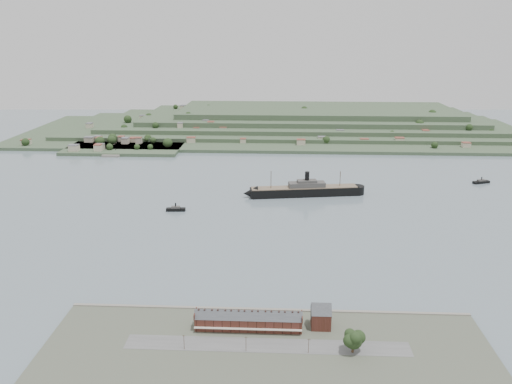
{
  "coord_description": "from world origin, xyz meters",
  "views": [
    {
      "loc": [
        4.57,
        -391.87,
        148.88
      ],
      "look_at": [
        -15.48,
        30.0,
        12.84
      ],
      "focal_mm": 35.0,
      "sensor_mm": 36.0,
      "label": 1
    }
  ],
  "objects_px": {
    "steamship": "(301,190)",
    "tugboat": "(176,209)",
    "gabled_building": "(321,316)",
    "terrace_row": "(248,321)",
    "fig_tree": "(354,339)"
  },
  "relations": [
    {
      "from": "steamship",
      "to": "tugboat",
      "type": "xyz_separation_m",
      "value": [
        -110.94,
        -48.01,
        -3.36
      ]
    },
    {
      "from": "gabled_building",
      "to": "fig_tree",
      "type": "bearing_deg",
      "value": -57.17
    },
    {
      "from": "terrace_row",
      "to": "steamship",
      "type": "height_order",
      "value": "steamship"
    },
    {
      "from": "tugboat",
      "to": "gabled_building",
      "type": "bearing_deg",
      "value": -57.59
    },
    {
      "from": "terrace_row",
      "to": "tugboat",
      "type": "distance_m",
      "value": 195.48
    },
    {
      "from": "gabled_building",
      "to": "fig_tree",
      "type": "distance_m",
      "value": 25.94
    },
    {
      "from": "steamship",
      "to": "fig_tree",
      "type": "relative_size",
      "value": 9.51
    },
    {
      "from": "steamship",
      "to": "fig_tree",
      "type": "xyz_separation_m",
      "value": [
        15.22,
        -246.37,
        4.3
      ]
    },
    {
      "from": "gabled_building",
      "to": "terrace_row",
      "type": "bearing_deg",
      "value": -173.88
    },
    {
      "from": "steamship",
      "to": "fig_tree",
      "type": "bearing_deg",
      "value": -86.46
    },
    {
      "from": "gabled_building",
      "to": "steamship",
      "type": "height_order",
      "value": "steamship"
    },
    {
      "from": "terrace_row",
      "to": "fig_tree",
      "type": "bearing_deg",
      "value": -19.0
    },
    {
      "from": "steamship",
      "to": "tugboat",
      "type": "distance_m",
      "value": 120.93
    },
    {
      "from": "terrace_row",
      "to": "gabled_building",
      "type": "relative_size",
      "value": 3.95
    },
    {
      "from": "steamship",
      "to": "terrace_row",
      "type": "bearing_deg",
      "value": -99.03
    }
  ]
}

